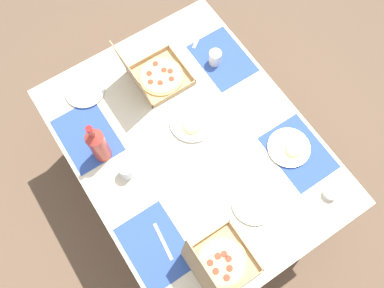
% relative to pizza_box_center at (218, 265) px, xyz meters
% --- Properties ---
extents(ground_plane, '(6.00, 6.00, 0.00)m').
position_rel_pizza_box_center_xyz_m(ground_plane, '(0.57, -0.24, -0.82)').
color(ground_plane, brown).
extents(dining_table, '(1.52, 1.16, 0.77)m').
position_rel_pizza_box_center_xyz_m(dining_table, '(0.57, -0.24, -0.15)').
color(dining_table, '#3F3328').
rests_on(dining_table, ground_plane).
extents(placemat_near_left, '(0.36, 0.26, 0.00)m').
position_rel_pizza_box_center_xyz_m(placemat_near_left, '(0.23, -0.67, -0.05)').
color(placemat_near_left, '#2D4C9E').
rests_on(placemat_near_left, dining_table).
extents(placemat_near_right, '(0.36, 0.26, 0.00)m').
position_rel_pizza_box_center_xyz_m(placemat_near_right, '(0.91, -0.67, -0.05)').
color(placemat_near_right, '#2D4C9E').
rests_on(placemat_near_right, dining_table).
extents(placemat_far_left, '(0.36, 0.26, 0.00)m').
position_rel_pizza_box_center_xyz_m(placemat_far_left, '(0.23, 0.19, -0.05)').
color(placemat_far_left, '#2D4C9E').
rests_on(placemat_far_left, dining_table).
extents(placemat_far_right, '(0.36, 0.26, 0.00)m').
position_rel_pizza_box_center_xyz_m(placemat_far_right, '(0.91, 0.19, -0.05)').
color(placemat_far_right, '#2D4C9E').
rests_on(placemat_far_right, dining_table).
extents(pizza_box_center, '(0.27, 0.28, 0.31)m').
position_rel_pizza_box_center_xyz_m(pizza_box_center, '(0.00, 0.00, 0.00)').
color(pizza_box_center, tan).
rests_on(pizza_box_center, dining_table).
extents(pizza_box_corner_right, '(0.28, 0.32, 0.31)m').
position_rel_pizza_box_center_xyz_m(pizza_box_corner_right, '(1.00, -0.28, 0.00)').
color(pizza_box_corner_right, tan).
rests_on(pizza_box_corner_right, dining_table).
extents(plate_far_left, '(0.24, 0.24, 0.03)m').
position_rel_pizza_box_center_xyz_m(plate_far_left, '(0.67, -0.30, -0.04)').
color(plate_far_left, white).
rests_on(plate_far_left, dining_table).
extents(plate_middle, '(0.22, 0.22, 0.02)m').
position_rel_pizza_box_center_xyz_m(plate_middle, '(1.15, 0.08, -0.04)').
color(plate_middle, white).
rests_on(plate_middle, dining_table).
extents(plate_far_right, '(0.22, 0.22, 0.02)m').
position_rel_pizza_box_center_xyz_m(plate_far_right, '(0.14, -0.32, -0.04)').
color(plate_far_right, white).
rests_on(plate_far_right, dining_table).
extents(plate_near_left, '(0.22, 0.22, 0.03)m').
position_rel_pizza_box_center_xyz_m(plate_near_left, '(0.27, -0.64, -0.04)').
color(plate_near_left, white).
rests_on(plate_near_left, dining_table).
extents(soda_bottle, '(0.09, 0.09, 0.32)m').
position_rel_pizza_box_center_xyz_m(soda_bottle, '(0.77, 0.17, 0.08)').
color(soda_bottle, '#B2382D').
rests_on(soda_bottle, dining_table).
extents(cup_clear_left, '(0.07, 0.07, 0.09)m').
position_rel_pizza_box_center_xyz_m(cup_clear_left, '(0.62, 0.12, -0.00)').
color(cup_clear_left, silver).
rests_on(cup_clear_left, dining_table).
extents(cup_spare, '(0.07, 0.07, 0.09)m').
position_rel_pizza_box_center_xyz_m(cup_spare, '(0.92, -0.62, -0.00)').
color(cup_spare, silver).
rests_on(cup_spare, dining_table).
extents(condiment_bowl, '(0.07, 0.07, 0.04)m').
position_rel_pizza_box_center_xyz_m(condiment_bowl, '(-0.03, -0.66, -0.03)').
color(condiment_bowl, white).
rests_on(condiment_bowl, dining_table).
extents(fork_by_near_left, '(0.14, 0.15, 0.00)m').
position_rel_pizza_box_center_xyz_m(fork_by_near_left, '(0.70, -0.06, -0.05)').
color(fork_by_near_left, '#B7B7BC').
rests_on(fork_by_near_left, dining_table).
extents(fork_by_far_left, '(0.19, 0.04, 0.00)m').
position_rel_pizza_box_center_xyz_m(fork_by_far_left, '(0.23, 0.15, -0.05)').
color(fork_by_far_left, '#B7B7BC').
rests_on(fork_by_far_left, dining_table).
extents(knife_by_near_right, '(0.14, 0.18, 0.00)m').
position_rel_pizza_box_center_xyz_m(knife_by_near_right, '(1.12, -0.66, -0.05)').
color(knife_by_near_right, '#B7B7BC').
rests_on(knife_by_near_right, dining_table).
extents(fork_by_far_right, '(0.15, 0.15, 0.00)m').
position_rel_pizza_box_center_xyz_m(fork_by_far_right, '(0.65, -0.66, -0.05)').
color(fork_by_far_right, '#B7B7BC').
rests_on(fork_by_far_right, dining_table).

